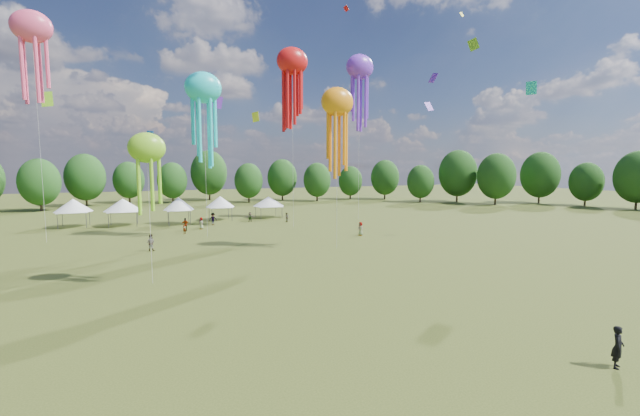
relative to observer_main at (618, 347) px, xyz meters
name	(u,v)px	position (x,y,z in m)	size (l,w,h in m)	color
ground	(419,391)	(-9.47, 1.88, -0.97)	(300.00, 300.00, 0.00)	#384416
observer_main	(618,347)	(0.00, 0.00, 0.00)	(0.71, 0.47, 1.95)	black
spectator_near	(151,243)	(-19.47, 35.75, -0.07)	(0.88, 0.69, 1.82)	gray
spectators_far	(240,221)	(-7.04, 49.17, -0.10)	(22.14, 19.83, 1.91)	gray
festival_tents	(173,203)	(-15.97, 57.81, 2.20)	(35.46, 8.37, 4.31)	#47474C
show_kites	(259,86)	(-5.30, 43.42, 18.92)	(49.38, 30.49, 27.71)	#1ADBE3
treeline	(186,181)	(-13.33, 64.39, 5.57)	(201.57, 95.24, 13.43)	#38281C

